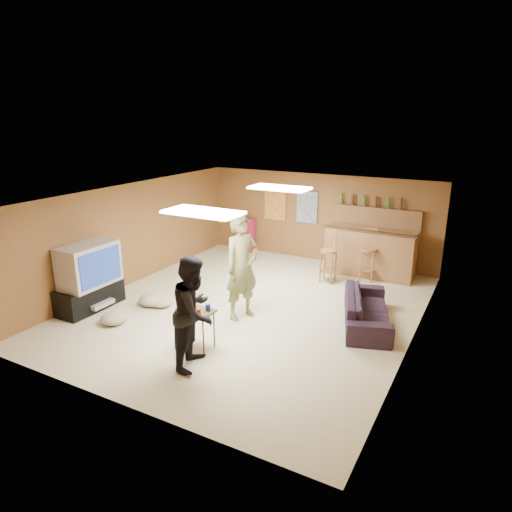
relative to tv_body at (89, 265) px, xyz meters
The scene contains 32 objects.
ground 3.18m from the tv_body, 29.51° to the left, with size 7.00×7.00×0.00m, color beige.
ceiling 3.31m from the tv_body, 29.51° to the left, with size 6.00×7.00×0.02m, color silver.
wall_back 5.66m from the tv_body, 62.08° to the left, with size 6.00×0.02×2.20m, color brown.
wall_front 3.33m from the tv_body, 37.04° to the right, with size 6.00×0.02×2.20m, color brown.
wall_left 1.55m from the tv_body, 103.13° to the left, with size 0.02×7.00×2.20m, color brown.
wall_right 5.85m from the tv_body, 14.87° to the left, with size 0.02×7.00×2.20m, color brown.
tv_stand 0.65m from the tv_body, behind, with size 0.55×1.30×0.50m, color black.
dvd_box 0.76m from the tv_body, ahead, with size 0.35×0.50×0.08m, color #B2B2B7.
tv_body is the anchor object (origin of this frame).
tv_screen 0.31m from the tv_body, ahead, with size 0.02×0.95×0.65m, color navy.
bar_counter 6.09m from the tv_body, 47.00° to the left, with size 2.00×0.60×1.10m, color brown.
bar_lip 5.91m from the tv_body, 45.34° to the left, with size 2.10×0.12×0.05m, color #382512.
bar_shelf 6.45m from the tv_body, 49.74° to the left, with size 2.00×0.18×0.05m, color brown.
bar_backing 6.44m from the tv_body, 49.85° to the left, with size 2.00×0.14×0.60m, color brown.
poster_left 5.19m from the tv_body, 73.70° to the left, with size 0.60×0.03×0.85m, color #BF3F26.
poster_right 5.51m from the tv_body, 64.65° to the left, with size 0.55×0.03×0.80m, color #334C99.
folding_chair_stack 4.86m from the tv_body, 82.29° to the left, with size 0.50×0.14×0.90m, color #A91F3E.
ceiling_panel_front 2.94m from the tv_body, ahead, with size 1.20×0.60×0.04m, color white.
ceiling_panel_back 3.99m from the tv_body, 45.54° to the left, with size 1.20×0.60×0.04m, color white.
person_olive 2.91m from the tv_body, 21.45° to the left, with size 0.71×0.46×1.94m, color olive.
person_black 3.02m from the tv_body, 13.51° to the right, with size 0.83×0.64×1.70m, color black.
sofa 5.20m from the tv_body, 21.31° to the left, with size 1.93×0.76×0.56m, color black.
tray_table 2.76m from the tv_body, ahead, with size 0.50×0.40×0.65m, color #382512.
cup_red_near 2.59m from the tv_body, ahead, with size 0.08×0.08×0.11m, color red.
cup_red_far 2.82m from the tv_body, ahead, with size 0.07×0.07×0.10m, color red.
cup_blue 2.84m from the tv_body, ahead, with size 0.08×0.08×0.11m, color navy.
bar_stool_left 4.98m from the tv_body, 45.97° to the left, with size 0.36×0.36×1.14m, color brown, non-canonical shape.
bar_stool_right 5.89m from the tv_body, 44.23° to the left, with size 0.34×0.34×1.07m, color brown, non-canonical shape.
cushion_near_tv 1.37m from the tv_body, 38.77° to the left, with size 0.54×0.54×0.24m, color tan.
cushion_mid 1.53m from the tv_body, 34.08° to the left, with size 0.43×0.43×0.19m, color tan.
cushion_far 1.18m from the tv_body, 18.91° to the right, with size 0.47×0.47×0.21m, color tan.
bottle_row 6.32m from the tv_body, 51.01° to the left, with size 1.48×0.08×0.26m, color #3F7233, non-canonical shape.
Camera 1 is at (3.98, -7.13, 3.61)m, focal length 32.00 mm.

